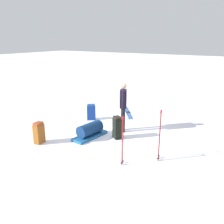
{
  "coord_description": "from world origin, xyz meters",
  "views": [
    {
      "loc": [
        6.7,
        4.22,
        3.12
      ],
      "look_at": [
        0.0,
        0.0,
        0.7
      ],
      "focal_mm": 39.1,
      "sensor_mm": 36.0,
      "label": 1
    }
  ],
  "objects_px": {
    "backpack_small_spare": "(91,112)",
    "gear_sled": "(90,131)",
    "skier_standing": "(123,104)",
    "thermos_bottle": "(120,121)",
    "ski_poles_planted_near": "(123,139)",
    "backpack_bright": "(117,128)",
    "ski_pair_near": "(128,113)",
    "ski_poles_planted_far": "(160,133)",
    "backpack_large_dark": "(39,133)"
  },
  "relations": [
    {
      "from": "backpack_small_spare",
      "to": "gear_sled",
      "type": "xyz_separation_m",
      "value": [
        1.49,
        1.06,
        -0.07
      ]
    },
    {
      "from": "skier_standing",
      "to": "thermos_bottle",
      "type": "bearing_deg",
      "value": -141.88
    },
    {
      "from": "ski_poles_planted_near",
      "to": "backpack_bright",
      "type": "bearing_deg",
      "value": -144.49
    },
    {
      "from": "ski_poles_planted_near",
      "to": "thermos_bottle",
      "type": "distance_m",
      "value": 3.06
    },
    {
      "from": "ski_poles_planted_near",
      "to": "skier_standing",
      "type": "bearing_deg",
      "value": -150.62
    },
    {
      "from": "backpack_bright",
      "to": "thermos_bottle",
      "type": "xyz_separation_m",
      "value": [
        -1.17,
        -0.56,
        -0.23
      ]
    },
    {
      "from": "backpack_small_spare",
      "to": "ski_pair_near",
      "type": "bearing_deg",
      "value": 152.47
    },
    {
      "from": "backpack_small_spare",
      "to": "ski_poles_planted_far",
      "type": "bearing_deg",
      "value": 63.95
    },
    {
      "from": "ski_pair_near",
      "to": "gear_sled",
      "type": "xyz_separation_m",
      "value": [
        3.03,
        0.25,
        0.21
      ]
    },
    {
      "from": "backpack_bright",
      "to": "backpack_large_dark",
      "type": "bearing_deg",
      "value": -48.6
    },
    {
      "from": "backpack_large_dark",
      "to": "backpack_small_spare",
      "type": "bearing_deg",
      "value": -179.62
    },
    {
      "from": "ski_poles_planted_far",
      "to": "thermos_bottle",
      "type": "bearing_deg",
      "value": -129.06
    },
    {
      "from": "ski_poles_planted_near",
      "to": "backpack_small_spare",
      "type": "bearing_deg",
      "value": -131.04
    },
    {
      "from": "thermos_bottle",
      "to": "backpack_bright",
      "type": "bearing_deg",
      "value": 25.61
    },
    {
      "from": "skier_standing",
      "to": "thermos_bottle",
      "type": "height_order",
      "value": "skier_standing"
    },
    {
      "from": "ski_pair_near",
      "to": "backpack_large_dark",
      "type": "xyz_separation_m",
      "value": [
        4.23,
        -0.79,
        0.32
      ]
    },
    {
      "from": "skier_standing",
      "to": "backpack_large_dark",
      "type": "bearing_deg",
      "value": -36.13
    },
    {
      "from": "backpack_large_dark",
      "to": "ski_poles_planted_near",
      "type": "bearing_deg",
      "value": 94.26
    },
    {
      "from": "gear_sled",
      "to": "backpack_small_spare",
      "type": "bearing_deg",
      "value": -144.47
    },
    {
      "from": "backpack_large_dark",
      "to": "backpack_bright",
      "type": "relative_size",
      "value": 0.93
    },
    {
      "from": "skier_standing",
      "to": "backpack_large_dark",
      "type": "xyz_separation_m",
      "value": [
        2.27,
        -1.66,
        -0.62
      ]
    },
    {
      "from": "ski_poles_planted_near",
      "to": "backpack_large_dark",
      "type": "bearing_deg",
      "value": -85.74
    },
    {
      "from": "backpack_bright",
      "to": "backpack_small_spare",
      "type": "bearing_deg",
      "value": -120.23
    },
    {
      "from": "backpack_large_dark",
      "to": "backpack_bright",
      "type": "height_order",
      "value": "backpack_bright"
    },
    {
      "from": "backpack_small_spare",
      "to": "ski_poles_planted_far",
      "type": "height_order",
      "value": "ski_poles_planted_far"
    },
    {
      "from": "skier_standing",
      "to": "gear_sled",
      "type": "bearing_deg",
      "value": -29.69
    },
    {
      "from": "backpack_large_dark",
      "to": "backpack_small_spare",
      "type": "xyz_separation_m",
      "value": [
        -2.68,
        -0.02,
        -0.03
      ]
    },
    {
      "from": "backpack_small_spare",
      "to": "ski_poles_planted_near",
      "type": "xyz_separation_m",
      "value": [
        2.47,
        2.84,
        0.42
      ]
    },
    {
      "from": "ski_poles_planted_near",
      "to": "ski_poles_planted_far",
      "type": "relative_size",
      "value": 0.94
    },
    {
      "from": "ski_pair_near",
      "to": "backpack_small_spare",
      "type": "distance_m",
      "value": 1.77
    },
    {
      "from": "backpack_large_dark",
      "to": "ski_poles_planted_near",
      "type": "height_order",
      "value": "ski_poles_planted_near"
    },
    {
      "from": "skier_standing",
      "to": "ski_pair_near",
      "type": "relative_size",
      "value": 1.11
    },
    {
      "from": "backpack_small_spare",
      "to": "gear_sled",
      "type": "relative_size",
      "value": 0.47
    },
    {
      "from": "ski_pair_near",
      "to": "backpack_small_spare",
      "type": "bearing_deg",
      "value": -27.53
    },
    {
      "from": "ski_poles_planted_far",
      "to": "thermos_bottle",
      "type": "relative_size",
      "value": 5.24
    },
    {
      "from": "ski_poles_planted_far",
      "to": "backpack_small_spare",
      "type": "bearing_deg",
      "value": -116.05
    },
    {
      "from": "ski_poles_planted_near",
      "to": "gear_sled",
      "type": "height_order",
      "value": "ski_poles_planted_near"
    },
    {
      "from": "ski_poles_planted_near",
      "to": "ski_poles_planted_far",
      "type": "height_order",
      "value": "ski_poles_planted_far"
    },
    {
      "from": "thermos_bottle",
      "to": "ski_poles_planted_far",
      "type": "bearing_deg",
      "value": 50.94
    },
    {
      "from": "skier_standing",
      "to": "ski_poles_planted_near",
      "type": "bearing_deg",
      "value": 29.38
    },
    {
      "from": "backpack_bright",
      "to": "skier_standing",
      "type": "bearing_deg",
      "value": -166.14
    },
    {
      "from": "backpack_large_dark",
      "to": "ski_poles_planted_far",
      "type": "bearing_deg",
      "value": 105.29
    },
    {
      "from": "skier_standing",
      "to": "ski_pair_near",
      "type": "height_order",
      "value": "skier_standing"
    },
    {
      "from": "ski_pair_near",
      "to": "gear_sled",
      "type": "bearing_deg",
      "value": 4.8
    },
    {
      "from": "ski_pair_near",
      "to": "ski_poles_planted_far",
      "type": "relative_size",
      "value": 1.12
    },
    {
      "from": "skier_standing",
      "to": "backpack_large_dark",
      "type": "distance_m",
      "value": 2.88
    },
    {
      "from": "ski_poles_planted_far",
      "to": "backpack_large_dark",
      "type": "bearing_deg",
      "value": -74.71
    },
    {
      "from": "thermos_bottle",
      "to": "ski_pair_near",
      "type": "bearing_deg",
      "value": -161.94
    },
    {
      "from": "skier_standing",
      "to": "backpack_small_spare",
      "type": "distance_m",
      "value": 1.85
    },
    {
      "from": "skier_standing",
      "to": "ski_poles_planted_far",
      "type": "xyz_separation_m",
      "value": [
        1.31,
        1.84,
        -0.2
      ]
    }
  ]
}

